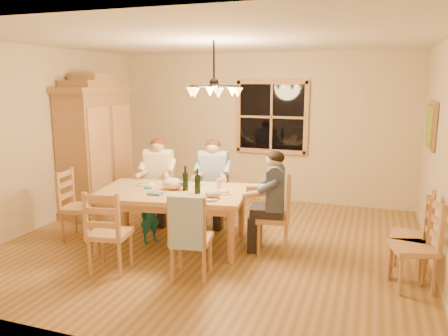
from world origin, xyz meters
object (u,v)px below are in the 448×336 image
at_px(adult_woman, 158,170).
at_px(chair_spare_back, 409,250).
at_px(chair_far_left, 159,203).
at_px(adult_plaid_man, 213,172).
at_px(dining_table, 172,198).
at_px(wine_bottle_a, 185,178).
at_px(chair_end_right, 273,229).
at_px(chandelier, 214,90).
at_px(adult_slate_man, 274,189).
at_px(armoire, 96,150).
at_px(child, 150,214).
at_px(wine_bottle_b, 197,181).
at_px(chair_end_left, 80,218).
at_px(chair_far_right, 213,206).
at_px(chair_near_left, 111,246).
at_px(chair_near_right, 192,251).
at_px(chair_spare_front, 412,261).

relative_size(adult_woman, chair_spare_back, 0.88).
xyz_separation_m(chair_far_left, adult_plaid_man, (0.85, 0.14, 0.54)).
relative_size(dining_table, wine_bottle_a, 6.41).
distance_m(chair_end_right, wine_bottle_a, 1.33).
distance_m(chandelier, dining_table, 1.52).
xyz_separation_m(adult_slate_man, chair_spare_back, (1.63, -0.21, -0.54)).
bearing_deg(armoire, child, -34.01).
distance_m(adult_plaid_man, wine_bottle_b, 1.01).
bearing_deg(wine_bottle_b, child, 179.12).
distance_m(chair_far_left, chair_end_right, 2.06).
bearing_deg(armoire, adult_woman, -9.55).
distance_m(chandelier, adult_slate_man, 1.48).
height_order(chandelier, chair_end_left, chandelier).
distance_m(chair_far_right, chair_end_left, 1.96).
relative_size(dining_table, chair_near_left, 2.14).
xyz_separation_m(armoire, dining_table, (1.90, -1.04, -0.39)).
bearing_deg(wine_bottle_a, chair_end_left, -169.18).
distance_m(adult_slate_man, wine_bottle_a, 1.18).
bearing_deg(adult_plaid_man, chair_near_right, 93.37).
bearing_deg(adult_slate_man, chandelier, 79.82).
xyz_separation_m(dining_table, chair_end_right, (1.33, 0.22, -0.36)).
bearing_deg(armoire, chair_end_right, -14.22).
xyz_separation_m(adult_slate_man, child, (-1.67, -0.24, -0.44)).
relative_size(adult_plaid_man, child, 1.10).
distance_m(chandelier, adult_plaid_man, 1.47).
bearing_deg(chandelier, chair_far_right, 111.83).
relative_size(armoire, chair_near_right, 2.32).
height_order(chandelier, wine_bottle_a, chandelier).
relative_size(armoire, child, 2.89).
height_order(dining_table, chair_near_right, chair_near_right).
bearing_deg(adult_plaid_man, chandelier, 102.41).
distance_m(chair_far_left, chair_end_left, 1.26).
height_order(chair_far_right, chair_end_left, same).
bearing_deg(chair_end_left, chair_far_left, 136.74).
bearing_deg(chair_far_left, chair_spare_front, 152.92).
bearing_deg(chair_far_left, chandelier, 143.19).
bearing_deg(adult_plaid_man, wine_bottle_a, 77.06).
relative_size(chair_near_right, chair_spare_back, 1.00).
bearing_deg(wine_bottle_b, adult_woman, 139.82).
distance_m(chair_far_left, adult_slate_man, 2.13).
bearing_deg(chair_end_right, wine_bottle_a, 88.18).
bearing_deg(chair_end_right, chair_spare_front, -117.69).
relative_size(child, chair_spare_front, 0.80).
height_order(chair_end_left, wine_bottle_a, wine_bottle_a).
distance_m(dining_table, wine_bottle_a, 0.32).
xyz_separation_m(chair_near_left, wine_bottle_b, (0.71, 0.96, 0.62)).
height_order(chair_spare_front, chair_spare_back, same).
bearing_deg(chair_far_right, armoire, -11.37).
height_order(chair_far_left, chair_end_left, same).
distance_m(dining_table, adult_woman, 1.06).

